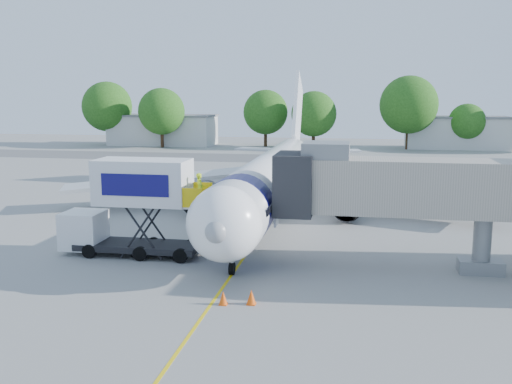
% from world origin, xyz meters
% --- Properties ---
extents(ground, '(160.00, 160.00, 0.00)m').
position_xyz_m(ground, '(0.00, 0.00, 0.00)').
color(ground, gray).
rests_on(ground, ground).
extents(guidance_line, '(0.15, 70.00, 0.01)m').
position_xyz_m(guidance_line, '(0.00, 0.00, 0.01)').
color(guidance_line, yellow).
rests_on(guidance_line, ground).
extents(taxiway_strip, '(120.00, 10.00, 0.01)m').
position_xyz_m(taxiway_strip, '(0.00, 42.00, 0.00)').
color(taxiway_strip, '#59595B').
rests_on(taxiway_strip, ground).
extents(aircraft, '(34.17, 37.73, 11.35)m').
position_xyz_m(aircraft, '(0.00, 4.12, 2.95)').
color(aircraft, white).
rests_on(aircraft, ground).
extents(jet_bridge, '(13.90, 3.20, 6.60)m').
position_xyz_m(jet_bridge, '(7.99, -7.00, 4.34)').
color(jet_bridge, '#A99F91').
rests_on(jet_bridge, ground).
extents(catering_hiloader, '(8.50, 2.44, 5.50)m').
position_xyz_m(catering_hiloader, '(-6.27, -7.00, 2.76)').
color(catering_hiloader, black).
rests_on(catering_hiloader, ground).
extents(ground_tug, '(3.57, 1.88, 1.42)m').
position_xyz_m(ground_tug, '(-1.77, -15.35, 0.74)').
color(ground_tug, silver).
rests_on(ground_tug, ground).
extents(safety_cone_a, '(0.39, 0.39, 0.62)m').
position_xyz_m(safety_cone_a, '(0.53, -13.64, 0.30)').
color(safety_cone_a, '#ED500C').
rests_on(safety_cone_a, ground).
extents(safety_cone_b, '(0.42, 0.42, 0.67)m').
position_xyz_m(safety_cone_b, '(1.74, -13.39, 0.32)').
color(safety_cone_b, '#ED500C').
rests_on(safety_cone_b, ground).
extents(outbuilding_left, '(18.40, 8.40, 5.30)m').
position_xyz_m(outbuilding_left, '(-28.00, 60.00, 2.66)').
color(outbuilding_left, beige).
rests_on(outbuilding_left, ground).
extents(outbuilding_right, '(16.40, 7.40, 5.30)m').
position_xyz_m(outbuilding_right, '(22.00, 62.00, 2.66)').
color(outbuilding_right, beige).
rests_on(outbuilding_right, ground).
extents(tree_a, '(8.67, 8.67, 11.05)m').
position_xyz_m(tree_a, '(-37.33, 57.76, 6.71)').
color(tree_a, '#382314').
rests_on(tree_a, ground).
extents(tree_b, '(7.78, 7.78, 9.92)m').
position_xyz_m(tree_b, '(-26.46, 55.07, 6.02)').
color(tree_b, '#382314').
rests_on(tree_b, ground).
extents(tree_c, '(7.55, 7.55, 9.63)m').
position_xyz_m(tree_c, '(-9.53, 59.59, 5.84)').
color(tree_c, '#382314').
rests_on(tree_c, ground).
extents(tree_d, '(7.37, 7.37, 9.40)m').
position_xyz_m(tree_d, '(-1.15, 56.91, 5.70)').
color(tree_d, '#382314').
rests_on(tree_d, ground).
extents(tree_e, '(9.30, 9.30, 11.86)m').
position_xyz_m(tree_e, '(13.95, 58.81, 7.20)').
color(tree_e, '#382314').
rests_on(tree_e, ground).
extents(tree_f, '(5.82, 5.82, 7.42)m').
position_xyz_m(tree_f, '(23.19, 59.66, 4.50)').
color(tree_f, '#382314').
rests_on(tree_f, ground).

